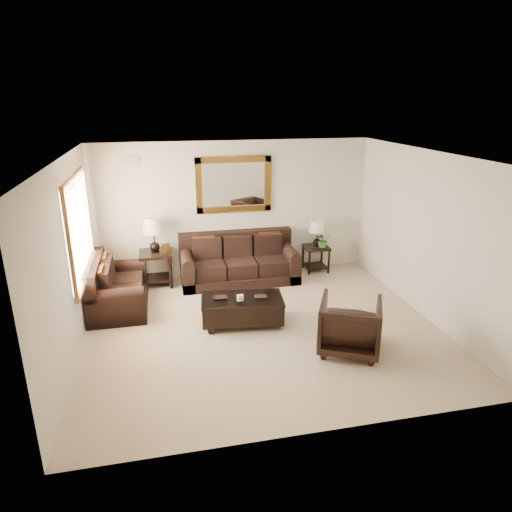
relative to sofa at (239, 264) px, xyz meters
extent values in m
cube|color=gray|center=(0.00, -2.05, -0.34)|extent=(5.50, 5.00, 0.01)
cube|color=white|center=(0.00, -2.05, 2.36)|extent=(5.50, 5.00, 0.01)
cube|color=beige|center=(0.00, 0.45, 1.01)|extent=(5.50, 0.01, 2.70)
cube|color=beige|center=(0.00, -4.55, 1.01)|extent=(5.50, 0.01, 2.70)
cube|color=beige|center=(-2.75, -2.05, 1.01)|extent=(0.01, 5.00, 2.70)
cube|color=beige|center=(2.75, -2.05, 1.01)|extent=(0.01, 5.00, 2.70)
cube|color=white|center=(-2.74, -1.15, 1.21)|extent=(0.01, 1.80, 1.50)
cube|color=brown|center=(-2.70, -1.15, 2.00)|extent=(0.06, 1.96, 0.08)
cube|color=brown|center=(-2.70, -1.15, 0.42)|extent=(0.06, 1.96, 0.08)
cube|color=brown|center=(-2.70, -2.09, 1.21)|extent=(0.06, 0.08, 1.50)
cube|color=brown|center=(-2.70, -0.21, 1.21)|extent=(0.06, 0.08, 1.50)
cube|color=brown|center=(-2.70, -1.15, 1.21)|extent=(0.05, 0.05, 1.50)
cube|color=#522B10|center=(0.00, 0.42, 1.51)|extent=(1.50, 0.06, 1.10)
cube|color=white|center=(0.00, 0.43, 1.51)|extent=(1.26, 0.01, 0.86)
cube|color=#999999|center=(-1.90, 0.43, 2.01)|extent=(0.25, 0.02, 0.18)
cube|color=black|center=(0.00, -0.06, -0.25)|extent=(2.29, 0.99, 0.19)
cube|color=black|center=(0.00, 0.32, 0.36)|extent=(2.29, 0.23, 0.47)
cube|color=black|center=(-0.61, -0.08, -0.01)|extent=(0.59, 0.81, 0.28)
cube|color=black|center=(0.00, -0.08, -0.01)|extent=(0.59, 0.81, 0.28)
cube|color=black|center=(0.61, -0.08, -0.01)|extent=(0.59, 0.81, 0.28)
cube|color=black|center=(-1.03, -0.06, -0.06)|extent=(0.23, 0.99, 0.55)
cylinder|color=black|center=(-1.03, -0.06, 0.21)|extent=(0.23, 0.97, 0.23)
cube|color=black|center=(1.03, -0.06, -0.06)|extent=(0.23, 0.99, 0.55)
cylinder|color=black|center=(1.03, -0.06, 0.21)|extent=(0.23, 0.97, 0.23)
cube|color=#58250B|center=(-0.67, 0.12, 0.36)|extent=(0.44, 0.19, 0.45)
cube|color=#58250B|center=(0.67, 0.12, 0.36)|extent=(0.44, 0.19, 0.45)
cube|color=black|center=(-2.26, -0.81, -0.25)|extent=(0.94, 1.58, 0.18)
cube|color=black|center=(-2.62, -0.81, 0.33)|extent=(0.22, 1.58, 0.45)
cube|color=black|center=(-2.24, -1.10, -0.03)|extent=(0.77, 0.55, 0.27)
cube|color=black|center=(-2.24, -0.52, -0.03)|extent=(0.77, 0.55, 0.27)
cube|color=black|center=(-2.26, -1.49, -0.08)|extent=(0.94, 0.22, 0.52)
cylinder|color=black|center=(-2.26, -1.49, 0.19)|extent=(0.92, 0.22, 0.22)
cube|color=black|center=(-2.26, -0.13, -0.08)|extent=(0.94, 0.22, 0.52)
cylinder|color=black|center=(-2.26, -0.13, 0.19)|extent=(0.92, 0.22, 0.22)
cube|color=#58250B|center=(-2.44, -1.14, 0.32)|extent=(0.18, 0.42, 0.43)
cube|color=#58250B|center=(-2.44, -0.47, 0.32)|extent=(0.18, 0.42, 0.43)
cube|color=black|center=(-1.60, 0.10, 0.30)|extent=(0.61, 0.61, 0.06)
cube|color=black|center=(-1.60, 0.10, -0.21)|extent=(0.52, 0.52, 0.03)
cylinder|color=black|center=(-1.86, -0.16, -0.03)|extent=(0.06, 0.06, 0.61)
cylinder|color=black|center=(-1.34, -0.16, -0.03)|extent=(0.06, 0.06, 0.61)
cylinder|color=black|center=(-1.86, 0.37, -0.03)|extent=(0.06, 0.06, 0.61)
cylinder|color=black|center=(-1.34, 0.37, -0.03)|extent=(0.06, 0.06, 0.61)
sphere|color=black|center=(-1.60, 0.10, 0.44)|extent=(0.19, 0.19, 0.19)
cylinder|color=black|center=(-1.60, 0.10, 0.64)|extent=(0.03, 0.03, 0.40)
cone|color=tan|center=(-1.60, 0.10, 0.86)|extent=(0.42, 0.42, 0.29)
cube|color=#522B10|center=(-1.40, -0.01, 0.42)|extent=(0.17, 0.11, 0.19)
cube|color=black|center=(1.68, 0.16, 0.18)|extent=(0.49, 0.49, 0.04)
cube|color=black|center=(1.68, 0.16, -0.23)|extent=(0.42, 0.42, 0.03)
cylinder|color=black|center=(1.47, -0.05, -0.09)|extent=(0.04, 0.04, 0.49)
cylinder|color=black|center=(1.89, -0.05, -0.09)|extent=(0.04, 0.04, 0.49)
cylinder|color=black|center=(1.47, 0.37, -0.09)|extent=(0.04, 0.04, 0.49)
cylinder|color=black|center=(1.89, 0.37, -0.09)|extent=(0.04, 0.04, 0.49)
sphere|color=black|center=(1.68, 0.16, 0.29)|extent=(0.15, 0.15, 0.15)
cylinder|color=black|center=(1.68, 0.16, 0.45)|extent=(0.02, 0.02, 0.32)
cone|color=tan|center=(1.68, 0.16, 0.63)|extent=(0.34, 0.34, 0.23)
sphere|color=black|center=(-0.82, -2.09, -0.29)|extent=(0.12, 0.12, 0.12)
sphere|color=black|center=(0.27, -2.09, -0.29)|extent=(0.12, 0.12, 0.12)
sphere|color=black|center=(-0.82, -1.60, -0.29)|extent=(0.12, 0.12, 0.12)
sphere|color=black|center=(0.27, -1.60, -0.29)|extent=(0.12, 0.12, 0.12)
cube|color=black|center=(-0.28, -1.84, -0.08)|extent=(1.35, 0.83, 0.36)
cube|color=black|center=(-0.28, -1.84, 0.08)|extent=(1.38, 0.85, 0.04)
cube|color=black|center=(-0.62, -1.79, 0.12)|extent=(0.23, 0.17, 0.03)
cube|color=black|center=(0.02, -1.89, 0.11)|extent=(0.21, 0.16, 0.02)
cube|color=white|center=(-0.32, -1.94, 0.15)|extent=(0.10, 0.07, 0.10)
imported|color=black|center=(1.07, -3.00, 0.09)|extent=(1.10, 1.08, 0.87)
imported|color=#2C581E|center=(1.79, 0.07, 0.33)|extent=(0.33, 0.36, 0.25)
camera|label=1|loc=(-1.48, -8.40, 3.14)|focal=32.00mm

